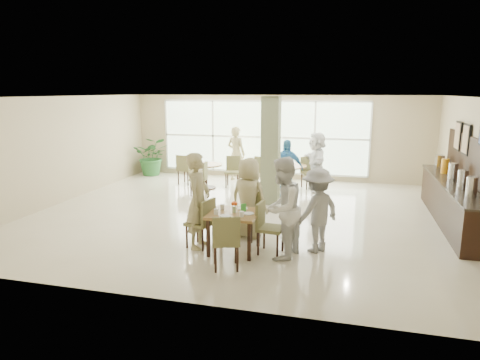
% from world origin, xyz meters
% --- Properties ---
extents(ground, '(10.00, 10.00, 0.00)m').
position_xyz_m(ground, '(0.00, 0.00, 0.00)').
color(ground, beige).
rests_on(ground, ground).
extents(room_shell, '(10.00, 10.00, 10.00)m').
position_xyz_m(room_shell, '(0.00, 0.00, 1.70)').
color(room_shell, white).
rests_on(room_shell, ground).
extents(window_bank, '(7.00, 0.04, 7.00)m').
position_xyz_m(window_bank, '(-0.50, 4.46, 1.40)').
color(window_bank, silver).
rests_on(window_bank, ground).
extents(column, '(0.45, 0.45, 2.80)m').
position_xyz_m(column, '(0.40, 1.20, 1.40)').
color(column, '#616C4B').
rests_on(column, ground).
extents(main_table, '(0.90, 0.90, 0.75)m').
position_xyz_m(main_table, '(0.41, -2.42, 0.65)').
color(main_table, brown).
rests_on(main_table, ground).
extents(round_table_left, '(1.02, 1.02, 0.75)m').
position_xyz_m(round_table_left, '(-1.84, 2.45, 0.55)').
color(round_table_left, brown).
rests_on(round_table_left, ground).
extents(round_table_right, '(1.19, 1.19, 0.75)m').
position_xyz_m(round_table_right, '(0.58, 2.88, 0.59)').
color(round_table_right, brown).
rests_on(round_table_right, ground).
extents(chairs_main_table, '(1.89, 2.07, 0.95)m').
position_xyz_m(chairs_main_table, '(0.44, -2.39, 0.47)').
color(chairs_main_table, olive).
rests_on(chairs_main_table, ground).
extents(chairs_table_left, '(2.08, 1.81, 0.95)m').
position_xyz_m(chairs_table_left, '(-1.83, 2.42, 0.47)').
color(chairs_table_left, olive).
rests_on(chairs_table_left, ground).
extents(chairs_table_right, '(2.02, 1.80, 0.95)m').
position_xyz_m(chairs_table_right, '(0.56, 2.84, 0.47)').
color(chairs_table_right, olive).
rests_on(chairs_table_right, ground).
extents(tabletop_clutter, '(0.70, 0.75, 0.21)m').
position_xyz_m(tabletop_clutter, '(0.41, -2.45, 0.81)').
color(tabletop_clutter, white).
rests_on(tabletop_clutter, main_table).
extents(buffet_counter, '(0.64, 4.70, 1.95)m').
position_xyz_m(buffet_counter, '(4.70, 0.51, 0.55)').
color(buffet_counter, black).
rests_on(buffet_counter, ground).
extents(framed_art_a, '(0.05, 0.55, 0.70)m').
position_xyz_m(framed_art_a, '(4.95, 1.00, 1.85)').
color(framed_art_a, black).
rests_on(framed_art_a, ground).
extents(framed_art_b, '(0.05, 0.55, 0.70)m').
position_xyz_m(framed_art_b, '(4.95, 1.80, 1.85)').
color(framed_art_b, black).
rests_on(framed_art_b, ground).
extents(potted_plant, '(1.51, 1.51, 1.35)m').
position_xyz_m(potted_plant, '(-4.35, 3.96, 0.67)').
color(potted_plant, '#26612A').
rests_on(potted_plant, ground).
extents(teen_left, '(0.44, 0.67, 1.82)m').
position_xyz_m(teen_left, '(-0.31, -2.35, 0.91)').
color(teen_left, tan).
rests_on(teen_left, ground).
extents(teen_far, '(0.89, 0.64, 1.64)m').
position_xyz_m(teen_far, '(0.47, -1.55, 0.82)').
color(teen_far, tan).
rests_on(teen_far, ground).
extents(teen_right, '(0.89, 1.03, 1.82)m').
position_xyz_m(teen_right, '(1.30, -2.49, 0.91)').
color(teen_right, white).
rests_on(teen_right, ground).
extents(teen_standing, '(1.10, 1.15, 1.57)m').
position_xyz_m(teen_standing, '(1.88, -2.02, 0.79)').
color(teen_standing, '#949496').
rests_on(teen_standing, ground).
extents(adult_a, '(1.02, 0.69, 1.61)m').
position_xyz_m(adult_a, '(0.69, 2.04, 0.81)').
color(adult_a, '#4594D0').
rests_on(adult_a, ground).
extents(adult_b, '(1.14, 1.76, 1.76)m').
position_xyz_m(adult_b, '(1.46, 2.93, 0.88)').
color(adult_b, white).
rests_on(adult_b, ground).
extents(adult_standing, '(0.76, 0.61, 1.80)m').
position_xyz_m(adult_standing, '(-1.24, 3.82, 0.90)').
color(adult_standing, tan).
rests_on(adult_standing, ground).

